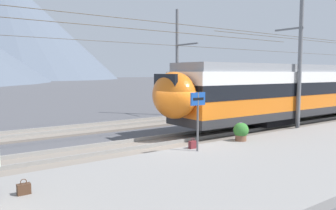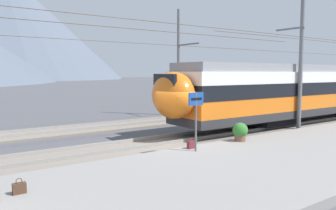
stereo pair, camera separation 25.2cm
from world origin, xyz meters
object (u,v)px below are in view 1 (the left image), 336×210
at_px(catenary_mast_mid, 298,63).
at_px(platform_sign, 198,108).
at_px(handbag_near_sign, 193,145).
at_px(potted_plant_platform_edge, 241,131).
at_px(catenary_mast_far_side, 178,61).
at_px(handbag_beside_passenger, 24,189).

height_order(catenary_mast_mid, platform_sign, catenary_mast_mid).
relative_size(handbag_near_sign, potted_plant_platform_edge, 0.52).
bearing_deg(platform_sign, handbag_near_sign, 72.14).
relative_size(catenary_mast_mid, catenary_mast_far_side, 1.00).
xyz_separation_m(handbag_beside_passenger, handbag_near_sign, (6.76, 1.44, 0.01)).
relative_size(catenary_mast_far_side, handbag_beside_passenger, 102.11).
bearing_deg(catenary_mast_far_side, platform_sign, -124.24).
bearing_deg(handbag_beside_passenger, handbag_near_sign, 12.02).
bearing_deg(handbag_beside_passenger, potted_plant_platform_edge, 7.98).
xyz_separation_m(platform_sign, handbag_near_sign, (0.15, 0.47, -1.53)).
xyz_separation_m(catenary_mast_mid, platform_sign, (-8.84, -1.50, -1.90)).
xyz_separation_m(catenary_mast_mid, potted_plant_platform_edge, (-5.96, -1.14, -3.14)).
height_order(catenary_mast_far_side, handbag_near_sign, catenary_mast_far_side).
xyz_separation_m(platform_sign, potted_plant_platform_edge, (2.88, 0.36, -1.23)).
bearing_deg(handbag_beside_passenger, catenary_mast_far_side, 40.21).
bearing_deg(catenary_mast_far_side, potted_plant_platform_edge, -113.26).
bearing_deg(handbag_near_sign, handbag_beside_passenger, -167.98).
distance_m(handbag_beside_passenger, handbag_near_sign, 6.91).
relative_size(handbag_beside_passenger, potted_plant_platform_edge, 0.48).
bearing_deg(platform_sign, potted_plant_platform_edge, 7.07).
relative_size(handbag_beside_passenger, handbag_near_sign, 0.93).
xyz_separation_m(catenary_mast_mid, handbag_beside_passenger, (-15.45, -2.47, -3.45)).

